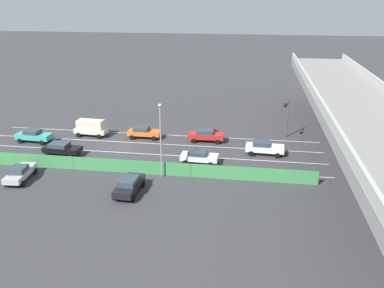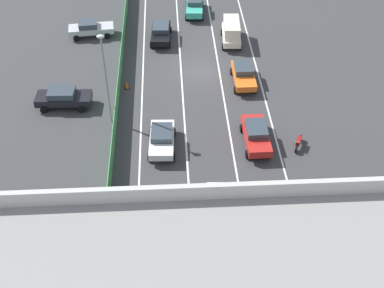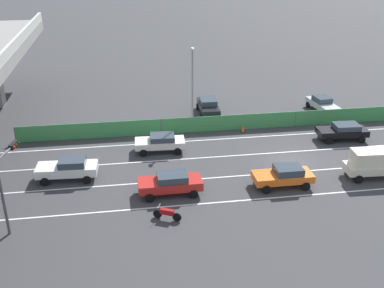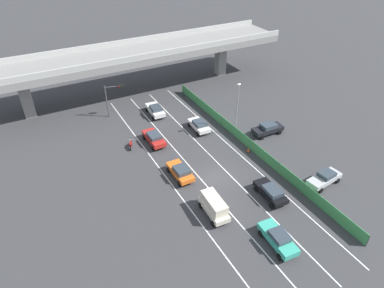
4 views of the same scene
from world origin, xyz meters
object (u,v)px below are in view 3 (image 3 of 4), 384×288
Objects in this scene: car_sedan_white at (68,168)px; traffic_cone at (243,128)px; car_sedan_red at (170,183)px; car_hatchback_white at (160,142)px; traffic_light at (7,173)px; car_van_cream at (375,162)px; car_sedan_black at (343,131)px; motorcycle at (167,213)px; car_taxi_orange at (284,175)px; street_lamp at (192,82)px; parked_wagon_silver at (323,104)px; parked_sedan_dark at (208,106)px.

car_sedan_white is 16.99m from traffic_cone.
car_sedan_red is 7.29m from car_hatchback_white.
car_van_cream is at bearing -84.34° from traffic_light.
car_sedan_black is 2.53× the size of motorcycle.
car_taxi_orange is at bearing -131.17° from car_hatchback_white.
parked_wagon_silver is at bearing -78.15° from street_lamp.
car_sedan_black is 0.97× the size of parked_wagon_silver.
parked_wagon_silver is 32.78m from traffic_light.
car_sedan_red is at bearing -114.76° from car_sedan_white.
car_hatchback_white is 10.58m from motorcycle.
traffic_light reaches higher than motorcycle.
car_taxi_orange is 15.94m from parked_sedan_dark.
traffic_light is 19.45m from street_lamp.
car_taxi_orange reaches higher than car_hatchback_white.
traffic_cone is at bearing 112.89° from parked_wagon_silver.
car_van_cream is at bearing -89.35° from car_sedan_red.
car_sedan_black is 16.61m from car_hatchback_white.
car_sedan_white is 0.87× the size of traffic_light.
parked_wagon_silver is at bearing -68.05° from car_hatchback_white.
traffic_cone is (10.50, 0.36, -0.53)m from car_taxi_orange.
parked_wagon_silver is (7.20, -1.15, 0.01)m from car_sedan_black.
car_taxi_orange is at bearing -90.82° from car_sedan_red.
car_hatchback_white is 6.65m from street_lamp.
car_sedan_white is at bearing 99.04° from car_sedan_black.
car_sedan_red reaches higher than traffic_cone.
street_lamp reaches higher than parked_wagon_silver.
motorcycle is (-6.69, -6.85, -0.46)m from car_sedan_white.
car_taxi_orange is 16.25m from car_sedan_white.
car_sedan_white is (-3.82, 23.99, 0.05)m from car_sedan_black.
car_sedan_red is 22.85m from parked_wagon_silver.
car_sedan_black is 0.97× the size of parked_sedan_dark.
parked_sedan_dark reaches higher than motorcycle.
car_taxi_orange is 0.96× the size of car_sedan_black.
parked_wagon_silver reaches higher than car_sedan_black.
car_van_cream reaches higher than parked_sedan_dark.
car_sedan_red reaches higher than car_sedan_black.
car_taxi_orange is at bearing -156.35° from street_lamp.
street_lamp is (4.15, -3.41, 3.92)m from car_hatchback_white.
car_sedan_white is 8.33m from car_hatchback_white.
motorcycle is 10.26m from traffic_light.
car_van_cream is at bearing 172.97° from car_sedan_black.
car_sedan_black is 9.07m from traffic_cone.
car_taxi_orange is 13.21m from street_lamp.
car_sedan_white is (3.55, 15.86, 0.04)m from car_taxi_orange.
car_sedan_black is at bearing -47.85° from car_taxi_orange.
parked_sedan_dark is 6.35× the size of traffic_cone.
car_taxi_orange reaches higher than motorcycle.
parked_wagon_silver is (14.45, -17.70, -0.03)m from car_sedan_red.
parked_wagon_silver is at bearing -32.50° from car_taxi_orange.
street_lamp is at bearing 72.37° from car_sedan_black.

